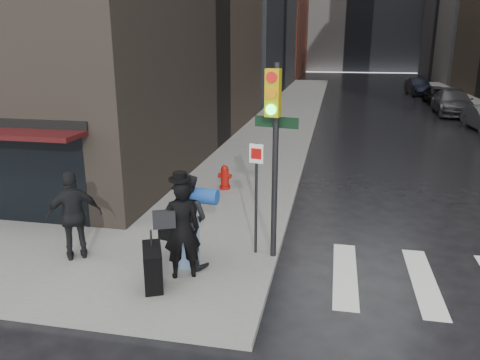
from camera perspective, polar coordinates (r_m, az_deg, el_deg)
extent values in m
plane|color=black|center=(10.09, -7.97, -12.00)|extent=(140.00, 140.00, 0.00)
cube|color=slate|center=(35.77, 6.53, 8.85)|extent=(4.00, 50.00, 0.15)
cube|color=silver|center=(10.49, 12.69, -11.06)|extent=(0.50, 3.00, 0.01)
cube|color=silver|center=(10.67, 21.46, -11.37)|extent=(0.50, 3.00, 0.01)
imported|color=black|center=(9.47, -7.12, -6.02)|extent=(0.89, 0.76, 2.06)
cylinder|color=black|center=(9.13, -7.35, 0.08)|extent=(0.44, 0.44, 0.05)
cylinder|color=black|center=(9.11, -7.36, 0.45)|extent=(0.27, 0.27, 0.16)
cube|color=black|center=(9.29, -9.25, -4.75)|extent=(0.46, 0.30, 0.36)
cube|color=black|center=(9.24, -10.58, -10.55)|extent=(0.64, 0.87, 1.04)
cylinder|color=black|center=(9.01, -10.76, -7.43)|extent=(0.04, 0.04, 0.48)
imported|color=black|center=(9.96, -6.54, -4.89)|extent=(1.15, 0.99, 2.05)
cube|color=black|center=(10.51, -8.10, -6.17)|extent=(0.68, 0.47, 0.38)
cylinder|color=#1C469B|center=(9.71, -4.51, -1.96)|extent=(0.64, 0.37, 0.33)
imported|color=black|center=(10.84, -19.57, -4.11)|extent=(1.24, 1.06, 2.00)
cylinder|color=black|center=(10.00, 4.29, 1.87)|extent=(0.13, 0.13, 4.24)
cube|color=gold|center=(9.51, 4.04, 10.54)|extent=(0.33, 0.24, 0.95)
cylinder|color=red|center=(9.38, 3.87, 12.41)|extent=(0.22, 0.09, 0.21)
cylinder|color=orange|center=(9.41, 3.83, 10.48)|extent=(0.22, 0.09, 0.21)
cylinder|color=#19E533|center=(9.45, 3.80, 8.56)|extent=(0.22, 0.09, 0.21)
cylinder|color=black|center=(10.38, 1.97, -2.43)|extent=(0.06, 0.06, 2.54)
cube|color=white|center=(10.06, 2.00, 3.24)|extent=(0.32, 0.08, 0.42)
cube|color=black|center=(9.89, 4.47, 7.04)|extent=(0.94, 0.21, 0.23)
cylinder|color=#940F09|center=(15.35, -1.85, -0.86)|extent=(0.35, 0.35, 0.11)
cylinder|color=#940F09|center=(15.27, -1.86, 0.12)|extent=(0.26, 0.26, 0.66)
sphere|color=#940F09|center=(15.18, -1.87, 1.39)|extent=(0.24, 0.24, 0.24)
cylinder|color=#940F09|center=(15.24, -1.87, 0.51)|extent=(0.46, 0.22, 0.15)
imported|color=#49494E|center=(35.42, 24.51, 8.62)|extent=(2.50, 5.71, 1.63)
imported|color=black|center=(41.39, 22.80, 9.59)|extent=(1.67, 4.09, 1.39)
imported|color=black|center=(47.30, 20.88, 10.57)|extent=(1.97, 4.66, 1.49)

